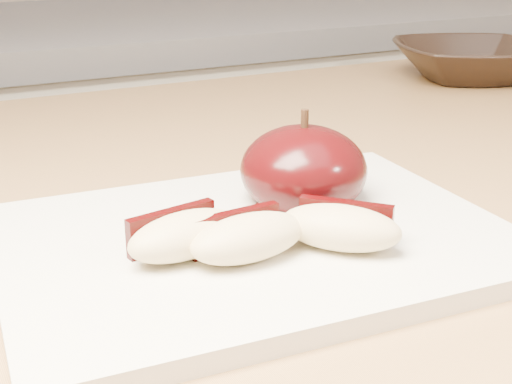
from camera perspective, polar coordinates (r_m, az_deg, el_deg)
name	(u,v)px	position (r m, az deg, el deg)	size (l,w,h in m)	color
back_cabinet	(63,282)	(1.35, -15.15, -6.98)	(2.40, 0.62, 0.94)	silver
cutting_board	(256,241)	(0.42, 0.00, -3.94)	(0.29, 0.21, 0.01)	silver
apple_half	(303,170)	(0.46, 3.82, 1.78)	(0.09, 0.09, 0.07)	black
apple_wedge_a	(184,234)	(0.39, -5.80, -3.40)	(0.07, 0.04, 0.02)	#D7BD88
apple_wedge_b	(247,237)	(0.38, -0.74, -3.60)	(0.07, 0.04, 0.02)	#D7BD88
apple_wedge_c	(341,227)	(0.40, 6.80, -2.77)	(0.07, 0.07, 0.02)	#D7BD88
bowl	(471,61)	(0.93, 16.79, 10.00)	(0.18, 0.18, 0.05)	black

